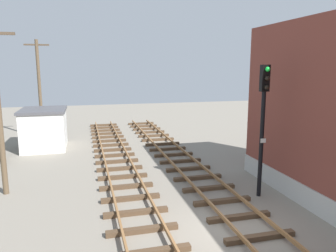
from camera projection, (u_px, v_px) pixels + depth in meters
name	position (u px, v px, depth m)	size (l,w,h in m)	color
ground_plane	(229.00, 232.00, 11.12)	(80.00, 80.00, 0.00)	gray
track_near_building	(249.00, 225.00, 11.28)	(2.50, 44.95, 0.32)	#4C3826
track_centre	(146.00, 239.00, 10.37)	(2.50, 44.95, 0.32)	#4C3826
signal_mast	(263.00, 116.00, 13.57)	(0.36, 0.40, 5.69)	black
control_hut	(44.00, 129.00, 22.39)	(3.00, 3.80, 2.76)	silver
utility_pole_far	(40.00, 88.00, 24.83)	(1.80, 0.24, 7.65)	brown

